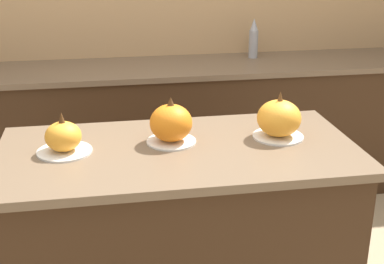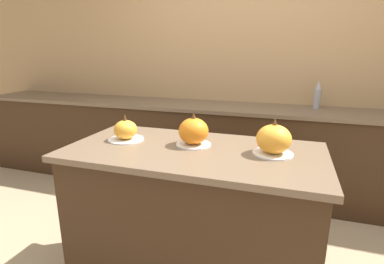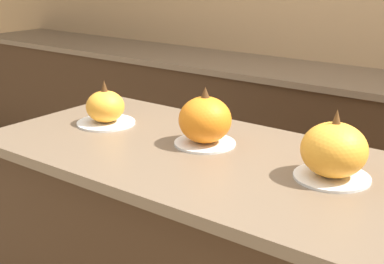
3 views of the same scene
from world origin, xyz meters
TOP-DOWN VIEW (x-y plane):
  - back_counter at (0.00, 1.40)m, footprint 6.00×0.60m
  - pumpkin_cake_left at (-0.45, 0.03)m, footprint 0.22×0.22m
  - pumpkin_cake_center at (-0.02, 0.07)m, footprint 0.21×0.21m
  - pumpkin_cake_right at (0.43, 0.05)m, footprint 0.22×0.22m

SIDE VIEW (x-z plane):
  - back_counter at x=0.00m, z-range 0.00..0.92m
  - pumpkin_cake_left at x=-0.45m, z-range 0.90..1.06m
  - pumpkin_cake_right at x=0.43m, z-range 0.90..1.10m
  - pumpkin_cake_center at x=-0.02m, z-range 0.90..1.10m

